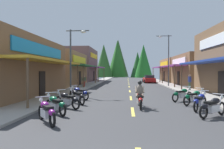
{
  "coord_description": "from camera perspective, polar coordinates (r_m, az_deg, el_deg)",
  "views": [
    {
      "loc": [
        -0.3,
        -2.42,
        2.1
      ],
      "look_at": [
        -2.86,
        32.53,
        1.54
      ],
      "focal_mm": 32.94,
      "sensor_mm": 36.0,
      "label": 1
    }
  ],
  "objects": [
    {
      "name": "motorcycle_parked_left_4",
      "position": [
        15.53,
        -9.13,
        -5.05
      ],
      "size": [
        1.79,
        1.34,
        1.04
      ],
      "rotation": [
        0.0,
        0.0,
        2.51
      ],
      "color": "black",
      "rests_on": "ground"
    },
    {
      "name": "rider_cruising_lead",
      "position": [
        11.9,
        7.72,
        -6.07
      ],
      "size": [
        0.6,
        2.14,
        1.57
      ],
      "rotation": [
        0.0,
        0.0,
        1.57
      ],
      "color": "black",
      "rests_on": "ground"
    },
    {
      "name": "motorcycle_parked_left_1",
      "position": [
        10.48,
        -15.43,
        -7.96
      ],
      "size": [
        1.59,
        1.58,
        1.04
      ],
      "rotation": [
        0.0,
        0.0,
        2.36
      ],
      "color": "black",
      "rests_on": "ground"
    },
    {
      "name": "ground",
      "position": [
        29.89,
        4.76,
        -3.21
      ],
      "size": [
        9.79,
        84.78,
        0.1
      ],
      "primitive_type": "cube",
      "color": "#38383A"
    },
    {
      "name": "storefront_left_far",
      "position": [
        43.93,
        -10.72,
        2.56
      ],
      "size": [
        10.61,
        10.97,
        6.75
      ],
      "color": "brown",
      "rests_on": "ground"
    },
    {
      "name": "pedestrian_browsing",
      "position": [
        26.63,
        -7.83,
        -1.66
      ],
      "size": [
        0.56,
        0.33,
        1.58
      ],
      "rotation": [
        0.0,
        0.0,
        4.94
      ],
      "color": "maroon",
      "rests_on": "ground"
    },
    {
      "name": "streetlamp_left",
      "position": [
        18.57,
        -10.46,
        6.16
      ],
      "size": [
        2.07,
        0.3,
        5.78
      ],
      "color": "#474C51",
      "rests_on": "ground"
    },
    {
      "name": "sidewalk_right",
      "position": [
        30.55,
        16.2,
        -2.95
      ],
      "size": [
        2.32,
        84.78,
        0.12
      ],
      "primitive_type": "cube",
      "color": "#9E9991",
      "rests_on": "ground"
    },
    {
      "name": "treeline_backdrop",
      "position": [
        74.65,
        2.21,
        4.08
      ],
      "size": [
        20.05,
        14.23,
        13.96
      ],
      "color": "#2B5923",
      "rests_on": "ground"
    },
    {
      "name": "parked_car_curbside",
      "position": [
        38.04,
        10.21,
        -1.23
      ],
      "size": [
        2.15,
        4.35,
        1.4
      ],
      "rotation": [
        0.0,
        0.0,
        1.6
      ],
      "color": "#B21919",
      "rests_on": "ground"
    },
    {
      "name": "motorcycle_parked_right_2",
      "position": [
        12.13,
        23.27,
        -6.79
      ],
      "size": [
        1.31,
        1.81,
        1.04
      ],
      "rotation": [
        0.0,
        0.0,
        0.96
      ],
      "color": "black",
      "rests_on": "ground"
    },
    {
      "name": "streetlamp_right",
      "position": [
        28.75,
        14.88,
        5.58
      ],
      "size": [
        2.07,
        0.3,
        6.96
      ],
      "color": "#474C51",
      "rests_on": "ground"
    },
    {
      "name": "pedestrian_by_shop",
      "position": [
        23.19,
        20.74,
        -1.72
      ],
      "size": [
        0.34,
        0.55,
        1.81
      ],
      "rotation": [
        0.0,
        0.0,
        3.39
      ],
      "color": "#3F593F",
      "rests_on": "ground"
    },
    {
      "name": "sidewalk_left",
      "position": [
        30.43,
        -6.74,
        -2.94
      ],
      "size": [
        2.32,
        84.78,
        0.12
      ],
      "primitive_type": "cube",
      "color": "#9E9991",
      "rests_on": "ground"
    },
    {
      "name": "centerline_dashes",
      "position": [
        34.02,
        4.69,
        -2.62
      ],
      "size": [
        0.16,
        61.72,
        0.01
      ],
      "color": "#E0C64C",
      "rests_on": "ground"
    },
    {
      "name": "motorcycle_parked_right_1",
      "position": [
        10.59,
        26.15,
        -7.93
      ],
      "size": [
        1.74,
        1.41,
        1.04
      ],
      "rotation": [
        0.0,
        0.0,
        0.67
      ],
      "color": "black",
      "rests_on": "ground"
    },
    {
      "name": "motorcycle_parked_right_4",
      "position": [
        15.25,
        18.9,
        -5.2
      ],
      "size": [
        1.77,
        1.37,
        1.04
      ],
      "rotation": [
        0.0,
        0.0,
        0.65
      ],
      "color": "black",
      "rests_on": "ground"
    },
    {
      "name": "motorcycle_parked_left_2",
      "position": [
        11.96,
        -12.35,
        -6.85
      ],
      "size": [
        1.83,
        1.28,
        1.04
      ],
      "rotation": [
        0.0,
        0.0,
        2.55
      ],
      "color": "black",
      "rests_on": "ground"
    },
    {
      "name": "storefront_right_far",
      "position": [
        43.78,
        19.4,
        1.1
      ],
      "size": [
        9.84,
        11.33,
        4.55
      ],
      "color": "olive",
      "rests_on": "ground"
    },
    {
      "name": "storefront_right_middle",
      "position": [
        32.6,
        24.96,
        1.1
      ],
      "size": [
        9.98,
        10.42,
        4.5
      ],
      "color": "brown",
      "rests_on": "ground"
    },
    {
      "name": "motorcycle_parked_right_3",
      "position": [
        13.86,
        21.9,
        -5.83
      ],
      "size": [
        1.79,
        1.34,
        1.04
      ],
      "rotation": [
        0.0,
        0.0,
        0.63
      ],
      "color": "black",
      "rests_on": "ground"
    },
    {
      "name": "motorcycle_parked_left_0",
      "position": [
        8.79,
        -17.74,
        -9.69
      ],
      "size": [
        1.41,
        1.74,
        1.04
      ],
      "rotation": [
        0.0,
        0.0,
        2.24
      ],
      "color": "black",
      "rests_on": "ground"
    },
    {
      "name": "storefront_left_middle",
      "position": [
        31.43,
        -15.65,
        1.47
      ],
      "size": [
        9.38,
        10.94,
        4.83
      ],
      "color": "olive",
      "rests_on": "ground"
    },
    {
      "name": "motorcycle_parked_left_3",
      "position": [
        13.49,
        -9.79,
        -5.96
      ],
      "size": [
        1.48,
        1.68,
        1.04
      ],
      "rotation": [
        0.0,
        0.0,
        2.29
      ],
      "color": "black",
      "rests_on": "ground"
    }
  ]
}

